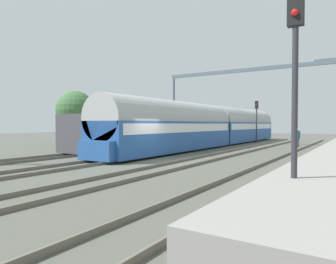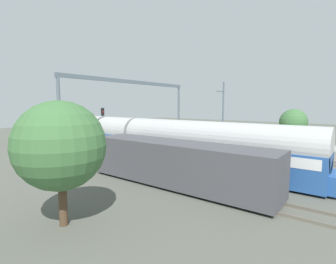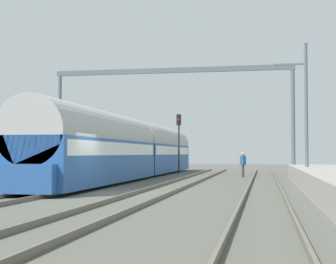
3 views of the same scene
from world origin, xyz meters
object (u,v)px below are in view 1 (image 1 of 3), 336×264
at_px(freight_car, 130,132).
at_px(catenary_gantry, 245,87).
at_px(railway_signal_near, 295,71).
at_px(passenger_train, 216,126).
at_px(person_crossing, 298,136).
at_px(railway_signal_far, 257,116).

distance_m(freight_car, catenary_gantry, 13.17).
xyz_separation_m(railway_signal_near, catenary_gantry, (-8.88, 23.43, 2.55)).
bearing_deg(passenger_train, person_crossing, 17.67).
bearing_deg(railway_signal_far, railway_signal_near, -72.12).
bearing_deg(freight_car, passenger_train, 61.39).
bearing_deg(passenger_train, freight_car, -118.61).
distance_m(passenger_train, catenary_gantry, 5.19).
height_order(passenger_train, catenary_gantry, catenary_gantry).
bearing_deg(railway_signal_near, person_crossing, 99.21).
bearing_deg(freight_car, catenary_gantry, 58.02).
height_order(railway_signal_near, catenary_gantry, catenary_gantry).
xyz_separation_m(passenger_train, railway_signal_near, (11.07, -20.95, 1.44)).
height_order(passenger_train, person_crossing, passenger_train).
height_order(freight_car, catenary_gantry, catenary_gantry).
distance_m(freight_car, railway_signal_near, 20.23).
xyz_separation_m(railway_signal_far, catenary_gantry, (0.27, -4.93, 2.84)).
distance_m(passenger_train, railway_signal_near, 23.73).
distance_m(person_crossing, railway_signal_near, 23.69).
relative_size(railway_signal_far, catenary_gantry, 0.28).
bearing_deg(railway_signal_far, passenger_train, -104.50).
xyz_separation_m(passenger_train, freight_car, (-4.37, -8.02, -0.50)).
height_order(freight_car, railway_signal_near, railway_signal_near).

